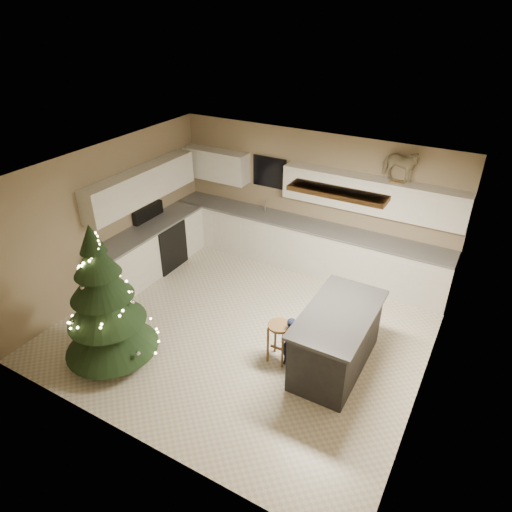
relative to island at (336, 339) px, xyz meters
The scene contains 8 objects.
ground_plane 1.64m from the island, behind, with size 5.50×5.50×0.00m, color beige.
room_shell 2.00m from the island, behind, with size 5.52×5.02×2.61m.
cabinetry 3.06m from the island, 144.48° to the left, with size 5.50×3.20×2.00m.
island is the anchor object (origin of this frame).
bar_stool 0.81m from the island, 159.41° to the right, with size 0.33×0.33×0.64m.
christmas_tree 3.26m from the island, 153.39° to the right, with size 1.37×1.33×2.19m.
toddler 0.64m from the island, 152.82° to the right, with size 0.29×0.19×0.79m, color black.
rocking_horse 3.04m from the island, 90.42° to the left, with size 0.68×0.39×0.56m.
Camera 1 is at (3.03, -4.99, 4.69)m, focal length 32.00 mm.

